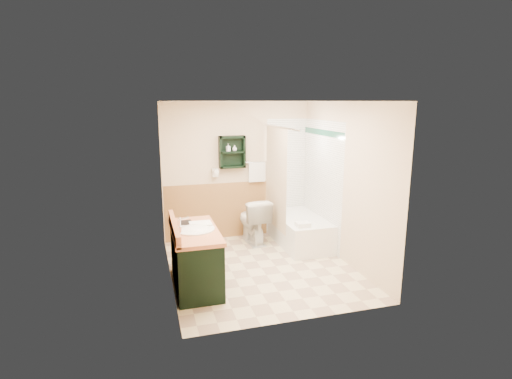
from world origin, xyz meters
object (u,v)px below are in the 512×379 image
object	(u,v)px
toilet	(253,221)
soap_bottle_b	(235,149)
bathtub	(298,229)
vanity_book	(179,216)
soap_bottle_a	(228,150)
vanity	(196,258)
hair_dryer	(215,173)
wall_shelf	(232,152)

from	to	relation	value
toilet	soap_bottle_b	size ratio (longest dim) A/B	7.75
bathtub	vanity_book	bearing A→B (deg)	-156.99
soap_bottle_a	soap_bottle_b	world-z (taller)	soap_bottle_b
vanity	soap_bottle_b	distance (m)	2.30
toilet	soap_bottle_b	distance (m)	1.28
hair_dryer	wall_shelf	bearing A→B (deg)	-4.76
soap_bottle_a	hair_dryer	bearing A→B (deg)	172.61
bathtub	soap_bottle_a	distance (m)	1.83
toilet	hair_dryer	bearing A→B (deg)	-33.93
soap_bottle_a	vanity	bearing A→B (deg)	-115.69
vanity	vanity_book	size ratio (longest dim) A/B	5.26
wall_shelf	vanity	bearing A→B (deg)	-117.45
hair_dryer	bathtub	world-z (taller)	hair_dryer
hair_dryer	soap_bottle_b	world-z (taller)	soap_bottle_b
vanity_book	soap_bottle_b	size ratio (longest dim) A/B	2.30
toilet	soap_bottle_b	bearing A→B (deg)	-55.34
vanity	toilet	distance (m)	1.85
hair_dryer	toilet	bearing A→B (deg)	-28.81
wall_shelf	bathtub	size ratio (longest dim) A/B	0.37
toilet	soap_bottle_a	bearing A→B (deg)	-44.66
wall_shelf	vanity	xyz separation A→B (m)	(-0.89, -1.72, -1.16)
hair_dryer	bathtub	size ratio (longest dim) A/B	0.16
soap_bottle_a	vanity_book	bearing A→B (deg)	-124.53
wall_shelf	bathtub	world-z (taller)	wall_shelf
bathtub	hair_dryer	bearing A→B (deg)	156.17
hair_dryer	soap_bottle_a	world-z (taller)	soap_bottle_a
soap_bottle_b	vanity	bearing A→B (deg)	-118.60
vanity	toilet	bearing A→B (deg)	50.42
wall_shelf	vanity_book	world-z (taller)	wall_shelf
bathtub	vanity	bearing A→B (deg)	-148.81
bathtub	soap_bottle_a	xyz separation A→B (m)	(-1.09, 0.56, 1.35)
bathtub	toilet	world-z (taller)	toilet
bathtub	wall_shelf	bearing A→B (deg)	151.34
bathtub	vanity_book	xyz separation A→B (m)	(-2.08, -0.89, 0.65)
vanity	soap_bottle_a	xyz separation A→B (m)	(0.83, 1.72, 1.21)
bathtub	toilet	bearing A→B (deg)	160.39
hair_dryer	vanity	distance (m)	2.02
wall_shelf	bathtub	distance (m)	1.75
wall_shelf	soap_bottle_b	size ratio (longest dim) A/B	5.42
vanity_book	soap_bottle_b	xyz separation A→B (m)	(1.10, 1.44, 0.71)
vanity_book	hair_dryer	bearing A→B (deg)	57.47
toilet	soap_bottle_a	distance (m)	1.29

